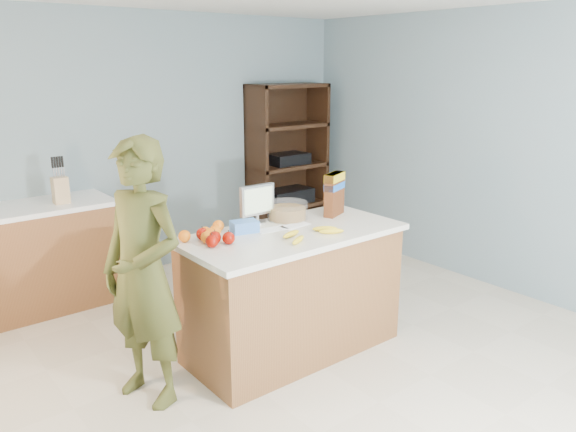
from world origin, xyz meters
TOP-DOWN VIEW (x-y plane):
  - floor at (0.00, 0.00)m, footprint 4.50×5.00m
  - walls at (0.00, 0.00)m, footprint 4.52×5.02m
  - counter_peninsula at (0.00, 0.30)m, footprint 1.56×0.76m
  - back_cabinet at (-1.20, 2.20)m, footprint 1.24×0.62m
  - shelving_unit at (1.55, 2.35)m, footprint 0.90×0.40m
  - person at (-1.06, 0.39)m, footprint 0.57×0.69m
  - knife_block at (-0.99, 2.11)m, footprint 0.12×0.10m
  - envelopes at (0.01, 0.41)m, footprint 0.43×0.16m
  - bananas at (0.03, 0.14)m, footprint 0.47×0.23m
  - apples at (-0.56, 0.40)m, footprint 0.20×0.26m
  - oranges at (-0.54, 0.52)m, footprint 0.38×0.26m
  - blue_carton at (-0.27, 0.49)m, footprint 0.20×0.16m
  - salad_bowl at (0.17, 0.57)m, footprint 0.30×0.30m
  - tv at (-0.06, 0.62)m, footprint 0.28×0.12m
  - cereal_box at (0.52, 0.44)m, footprint 0.23×0.16m

SIDE VIEW (x-z plane):
  - floor at x=0.00m, z-range -0.01..0.01m
  - counter_peninsula at x=0.00m, z-range -0.03..0.87m
  - back_cabinet at x=-1.20m, z-range 0.00..0.90m
  - person at x=-1.06m, z-range 0.00..1.63m
  - shelving_unit at x=1.55m, z-range -0.04..1.76m
  - envelopes at x=0.01m, z-range 0.90..0.90m
  - bananas at x=0.03m, z-range 0.90..0.94m
  - oranges at x=-0.54m, z-range 0.90..0.98m
  - blue_carton at x=-0.27m, z-range 0.90..0.98m
  - apples at x=-0.56m, z-range 0.90..0.98m
  - salad_bowl at x=0.17m, z-range 0.89..1.02m
  - knife_block at x=-0.99m, z-range 0.86..1.17m
  - tv at x=-0.06m, z-range 0.92..1.20m
  - cereal_box at x=0.52m, z-range 0.93..1.25m
  - walls at x=0.00m, z-range 0.40..2.91m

